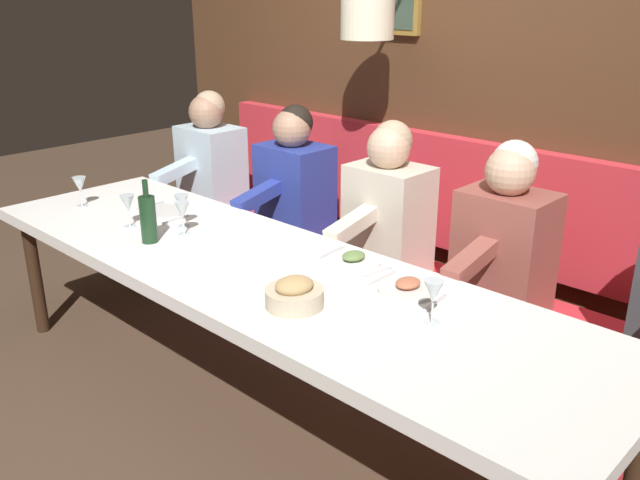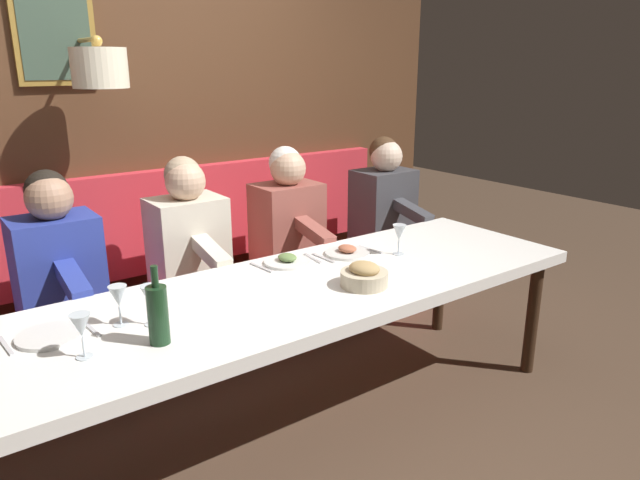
% 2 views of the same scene
% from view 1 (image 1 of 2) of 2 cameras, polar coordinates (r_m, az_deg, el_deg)
% --- Properties ---
extents(ground_plane, '(12.00, 12.00, 0.00)m').
position_cam_1_polar(ground_plane, '(3.26, -4.67, -14.19)').
color(ground_plane, '#4C3828').
extents(dining_table, '(0.90, 3.23, 0.74)m').
position_cam_1_polar(dining_table, '(2.93, -5.05, -3.12)').
color(dining_table, white).
rests_on(dining_table, ground_plane).
extents(banquette_bench, '(0.52, 3.43, 0.45)m').
position_cam_1_polar(banquette_bench, '(3.71, 5.52, -5.58)').
color(banquette_bench, red).
rests_on(banquette_bench, ground_plane).
extents(back_wall_panel, '(0.59, 4.63, 2.90)m').
position_cam_1_polar(back_wall_panel, '(3.84, 11.49, 12.79)').
color(back_wall_panel, '#51331E').
rests_on(back_wall_panel, ground_plane).
extents(diner_near, '(0.60, 0.40, 0.79)m').
position_cam_1_polar(diner_near, '(3.14, 15.40, 0.49)').
color(diner_near, '#934C42').
rests_on(diner_near, banquette_bench).
extents(diner_middle, '(0.60, 0.40, 0.79)m').
position_cam_1_polar(diner_middle, '(3.48, 5.80, 3.10)').
color(diner_middle, beige).
rests_on(diner_middle, banquette_bench).
extents(diner_far, '(0.60, 0.40, 0.79)m').
position_cam_1_polar(diner_far, '(3.93, -2.24, 5.22)').
color(diner_far, '#283893').
rests_on(diner_far, banquette_bench).
extents(diner_farthest, '(0.60, 0.40, 0.79)m').
position_cam_1_polar(diner_farthest, '(4.51, -9.29, 6.98)').
color(diner_farthest, silver).
rests_on(diner_farthest, banquette_bench).
extents(place_setting_0, '(0.24, 0.32, 0.01)m').
position_cam_1_polar(place_setting_0, '(3.65, -13.17, 2.34)').
color(place_setting_0, silver).
rests_on(place_setting_0, dining_table).
extents(place_setting_1, '(0.24, 0.32, 0.05)m').
position_cam_1_polar(place_setting_1, '(2.91, 2.86, -1.69)').
color(place_setting_1, white).
rests_on(place_setting_1, dining_table).
extents(place_setting_2, '(0.24, 0.32, 0.05)m').
position_cam_1_polar(place_setting_2, '(2.67, 7.44, -3.99)').
color(place_setting_2, silver).
rests_on(place_setting_2, dining_table).
extents(wine_glass_0, '(0.07, 0.07, 0.16)m').
position_cam_1_polar(wine_glass_0, '(3.27, -11.62, 2.36)').
color(wine_glass_0, silver).
rests_on(wine_glass_0, dining_table).
extents(wine_glass_1, '(0.07, 0.07, 0.16)m').
position_cam_1_polar(wine_glass_1, '(3.39, -11.60, 3.01)').
color(wine_glass_1, silver).
rests_on(wine_glass_1, dining_table).
extents(wine_glass_2, '(0.07, 0.07, 0.16)m').
position_cam_1_polar(wine_glass_2, '(2.39, 9.58, -4.44)').
color(wine_glass_2, silver).
rests_on(wine_glass_2, dining_table).
extents(wine_glass_3, '(0.07, 0.07, 0.16)m').
position_cam_1_polar(wine_glass_3, '(3.45, -15.94, 2.92)').
color(wine_glass_3, silver).
rests_on(wine_glass_3, dining_table).
extents(wine_glass_4, '(0.07, 0.07, 0.16)m').
position_cam_1_polar(wine_glass_4, '(3.85, -19.66, 4.36)').
color(wine_glass_4, silver).
rests_on(wine_glass_4, dining_table).
extents(wine_bottle, '(0.08, 0.08, 0.30)m').
position_cam_1_polar(wine_bottle, '(3.21, -14.34, 1.79)').
color(wine_bottle, '#19381E').
rests_on(wine_bottle, dining_table).
extents(bread_bowl, '(0.22, 0.22, 0.12)m').
position_cam_1_polar(bread_bowl, '(2.51, -2.19, -4.62)').
color(bread_bowl, beige).
rests_on(bread_bowl, dining_table).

